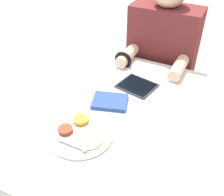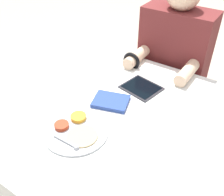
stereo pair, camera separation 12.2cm
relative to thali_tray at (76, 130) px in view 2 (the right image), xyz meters
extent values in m
cube|color=silver|center=(0.05, 0.19, -0.38)|extent=(1.27, 1.08, 0.75)
cylinder|color=#B7BABF|center=(0.00, 0.00, 0.00)|extent=(0.28, 0.28, 0.01)
cylinder|color=gold|center=(-0.04, 0.06, 0.01)|extent=(0.07, 0.07, 0.02)
cylinder|color=#A83319|center=(-0.06, -0.02, 0.01)|extent=(0.06, 0.06, 0.02)
cylinder|color=tan|center=(0.05, -0.02, 0.00)|extent=(0.13, 0.13, 0.01)
cylinder|color=#B7BABF|center=(0.01, -0.08, 0.01)|extent=(0.12, 0.01, 0.01)
sphere|color=#B7BABF|center=(0.07, -0.08, 0.01)|extent=(0.02, 0.02, 0.02)
cube|color=silver|center=(0.02, 0.25, 0.00)|extent=(0.20, 0.17, 0.01)
cube|color=#28428E|center=(0.02, 0.25, 0.00)|extent=(0.20, 0.17, 0.02)
cube|color=#28282D|center=(0.08, 0.44, 0.00)|extent=(0.22, 0.20, 0.01)
cube|color=black|center=(0.08, 0.44, 0.00)|extent=(0.19, 0.17, 0.00)
cube|color=black|center=(0.08, 0.87, -0.54)|extent=(0.38, 0.22, 0.44)
cube|color=maroon|center=(0.08, 0.87, -0.01)|extent=(0.43, 0.20, 0.61)
cylinder|color=beige|center=(-0.08, 0.68, 0.03)|extent=(0.07, 0.23, 0.07)
cylinder|color=beige|center=(0.24, 0.68, 0.03)|extent=(0.07, 0.23, 0.07)
torus|color=black|center=(-0.08, 0.61, 0.03)|extent=(0.11, 0.02, 0.11)
camera|label=1|loc=(0.47, -0.65, 0.80)|focal=42.00mm
camera|label=2|loc=(0.58, -0.59, 0.80)|focal=42.00mm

